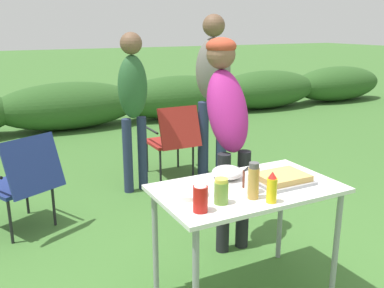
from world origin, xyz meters
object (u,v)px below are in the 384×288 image
object	(u,v)px
mixing_bowl	(227,172)
bbq_sauce_bottle	(248,177)
paper_cup_stack	(252,182)
standing_person_with_beanie	(213,81)
camp_chair_near_hedge	(23,178)
plate_stack	(189,192)
mustard_bottle	(272,188)
standing_person_in_gray_fleece	(133,96)
food_tray	(282,179)
spice_jar	(253,181)
camp_chair_green_behind_table	(173,137)
folding_table	(247,199)
standing_person_in_navy_coat	(227,117)
relish_jar	(221,191)
ketchup_bottle	(200,196)

from	to	relation	value
mixing_bowl	bbq_sauce_bottle	size ratio (longest dim) A/B	1.48
mixing_bowl	bbq_sauce_bottle	bearing A→B (deg)	-82.14
paper_cup_stack	bbq_sauce_bottle	world-z (taller)	bbq_sauce_bottle
standing_person_with_beanie	camp_chair_near_hedge	distance (m)	2.20
paper_cup_stack	standing_person_with_beanie	size ratio (longest dim) A/B	0.07
plate_stack	mustard_bottle	xyz separation A→B (m)	(0.35, -0.30, 0.07)
mixing_bowl	standing_person_in_gray_fleece	distance (m)	1.86
food_tray	spice_jar	distance (m)	0.33
camp_chair_green_behind_table	food_tray	bearing A→B (deg)	-97.54
folding_table	camp_chair_near_hedge	size ratio (longest dim) A/B	1.32
camp_chair_green_behind_table	camp_chair_near_hedge	xyz separation A→B (m)	(-1.64, -0.63, 0.00)
standing_person_in_gray_fleece	camp_chair_near_hedge	xyz separation A→B (m)	(-1.13, -0.46, -0.52)
standing_person_in_navy_coat	plate_stack	bearing A→B (deg)	-133.20
spice_jar	camp_chair_green_behind_table	distance (m)	2.47
standing_person_in_navy_coat	mixing_bowl	bearing A→B (deg)	-118.59
plate_stack	paper_cup_stack	bearing A→B (deg)	-21.17
food_tray	relish_jar	xyz separation A→B (m)	(-0.49, -0.10, 0.04)
paper_cup_stack	camp_chair_green_behind_table	bearing A→B (deg)	76.17
spice_jar	standing_person_in_navy_coat	xyz separation A→B (m)	(0.33, 0.82, 0.18)
bbq_sauce_bottle	standing_person_with_beanie	xyz separation A→B (m)	(0.96, 2.06, 0.28)
bbq_sauce_bottle	standing_person_with_beanie	size ratio (longest dim) A/B	0.07
standing_person_in_navy_coat	ketchup_bottle	bearing A→B (deg)	-126.25
food_tray	paper_cup_stack	size ratio (longest dim) A/B	2.79
relish_jar	bbq_sauce_bottle	bearing A→B (deg)	26.85
mixing_bowl	standing_person_with_beanie	xyz separation A→B (m)	(0.98, 1.88, 0.30)
spice_jar	standing_person_in_gray_fleece	world-z (taller)	standing_person_in_gray_fleece
mixing_bowl	spice_jar	world-z (taller)	spice_jar
camp_chair_green_behind_table	paper_cup_stack	bearing A→B (deg)	-103.57
food_tray	standing_person_in_navy_coat	distance (m)	0.74
food_tray	bbq_sauce_bottle	distance (m)	0.24
relish_jar	food_tray	bearing A→B (deg)	11.11
folding_table	standing_person_in_navy_coat	size ratio (longest dim) A/B	0.69
folding_table	standing_person_in_navy_coat	world-z (taller)	standing_person_in_navy_coat
folding_table	food_tray	size ratio (longest dim) A/B	3.31
mixing_bowl	ketchup_bottle	world-z (taller)	ketchup_bottle
folding_table	mixing_bowl	xyz separation A→B (m)	(-0.03, 0.18, 0.12)
paper_cup_stack	relish_jar	xyz separation A→B (m)	(-0.24, -0.06, 0.01)
plate_stack	ketchup_bottle	distance (m)	0.25
mustard_bottle	relish_jar	world-z (taller)	mustard_bottle
relish_jar	mustard_bottle	bearing A→B (deg)	-24.42
ketchup_bottle	bbq_sauce_bottle	distance (m)	0.45
spice_jar	camp_chair_near_hedge	world-z (taller)	spice_jar
folding_table	spice_jar	world-z (taller)	spice_jar
folding_table	food_tray	distance (m)	0.25
mixing_bowl	standing_person_in_navy_coat	distance (m)	0.61
ketchup_bottle	standing_person_in_gray_fleece	distance (m)	2.25
relish_jar	standing_person_in_gray_fleece	xyz separation A→B (m)	(0.29, 2.16, 0.18)
folding_table	paper_cup_stack	world-z (taller)	paper_cup_stack
mixing_bowl	ketchup_bottle	bearing A→B (deg)	-137.19
ketchup_bottle	plate_stack	bearing A→B (deg)	77.69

